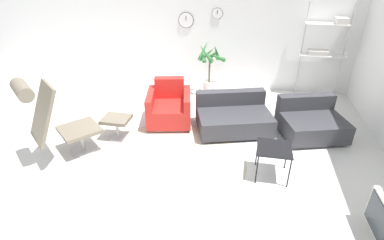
{
  "coord_description": "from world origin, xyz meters",
  "views": [
    {
      "loc": [
        1.15,
        -3.9,
        2.81
      ],
      "look_at": [
        0.36,
        0.21,
        0.55
      ],
      "focal_mm": 28.0,
      "sensor_mm": 36.0,
      "label": 1
    }
  ],
  "objects": [
    {
      "name": "potted_plant",
      "position": [
        0.31,
        2.55,
        0.56
      ],
      "size": [
        0.64,
        0.63,
        1.23
      ],
      "color": "silver",
      "rests_on": "ground_plane"
    },
    {
      "name": "lounge_chair",
      "position": [
        -1.65,
        -0.43,
        0.78
      ],
      "size": [
        1.1,
        1.15,
        1.35
      ],
      "rotation": [
        0.0,
        0.0,
        -0.71
      ],
      "color": "#BCBCC1",
      "rests_on": "ground_plane"
    },
    {
      "name": "round_rug",
      "position": [
        0.06,
        -0.19,
        0.0
      ],
      "size": [
        2.45,
        2.45,
        0.01
      ],
      "color": "#BCB29E",
      "rests_on": "ground_plane"
    },
    {
      "name": "side_table",
      "position": [
        1.62,
        -0.25,
        0.44
      ],
      "size": [
        0.47,
        0.47,
        0.48
      ],
      "color": "black",
      "rests_on": "ground_plane"
    },
    {
      "name": "ottoman",
      "position": [
        -1.0,
        0.32,
        0.3
      ],
      "size": [
        0.47,
        0.4,
        0.4
      ],
      "color": "#BCBCC1",
      "rests_on": "ground_plane"
    },
    {
      "name": "couch_low",
      "position": [
        0.97,
        1.01,
        0.24
      ],
      "size": [
        1.5,
        1.24,
        0.65
      ],
      "rotation": [
        0.0,
        0.0,
        3.44
      ],
      "color": "black",
      "rests_on": "ground_plane"
    },
    {
      "name": "shelf_unit",
      "position": [
        2.74,
        2.91,
        1.26
      ],
      "size": [
        0.94,
        0.28,
        2.03
      ],
      "color": "#BCBCC1",
      "rests_on": "ground_plane"
    },
    {
      "name": "ground_plane",
      "position": [
        0.0,
        0.0,
        0.0
      ],
      "size": [
        12.0,
        12.0,
        0.0
      ],
      "primitive_type": "plane",
      "color": "silver"
    },
    {
      "name": "wall_back",
      "position": [
        -0.0,
        3.16,
        1.4
      ],
      "size": [
        12.0,
        0.09,
        2.8
      ],
      "color": "white",
      "rests_on": "ground_plane"
    },
    {
      "name": "couch_second",
      "position": [
        2.34,
        1.08,
        0.24
      ],
      "size": [
        1.26,
        1.17,
        0.65
      ],
      "rotation": [
        0.0,
        0.0,
        3.44
      ],
      "color": "black",
      "rests_on": "ground_plane"
    },
    {
      "name": "armchair_red",
      "position": [
        -0.24,
        1.04,
        0.3
      ],
      "size": [
        0.95,
        0.97,
        0.81
      ],
      "rotation": [
        0.0,
        0.0,
        3.35
      ],
      "color": "silver",
      "rests_on": "ground_plane"
    }
  ]
}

